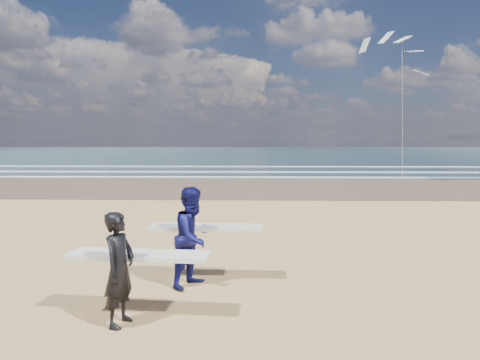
{
  "coord_description": "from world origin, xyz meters",
  "views": [
    {
      "loc": [
        2.84,
        -6.84,
        2.78
      ],
      "look_at": [
        2.49,
        6.0,
        1.51
      ],
      "focal_mm": 32.0,
      "sensor_mm": 36.0,
      "label": 1
    }
  ],
  "objects": [
    {
      "name": "ocean",
      "position": [
        20.0,
        72.0,
        0.01
      ],
      "size": [
        220.0,
        100.0,
        0.02
      ],
      "primitive_type": "cube",
      "color": "#172C34",
      "rests_on": "ground"
    },
    {
      "name": "foam_breakers",
      "position": [
        20.0,
        28.1,
        0.05
      ],
      "size": [
        220.0,
        11.7,
        0.05
      ],
      "color": "white",
      "rests_on": "ground"
    },
    {
      "name": "surfer_near",
      "position": [
        0.92,
        -0.68,
        0.87
      ],
      "size": [
        2.23,
        1.05,
        1.71
      ],
      "color": "black",
      "rests_on": "ground"
    },
    {
      "name": "surfer_far",
      "position": [
        1.76,
        1.02,
        0.95
      ],
      "size": [
        2.21,
        1.22,
        1.88
      ],
      "color": "#0C0D46",
      "rests_on": "ground"
    },
    {
      "name": "kite_1",
      "position": [
        13.96,
        25.49,
        6.26
      ],
      "size": [
        5.72,
        4.73,
        11.39
      ],
      "color": "slate",
      "rests_on": "ground"
    }
  ]
}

